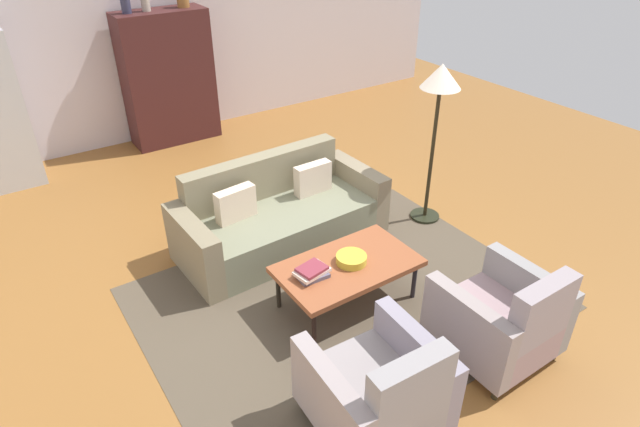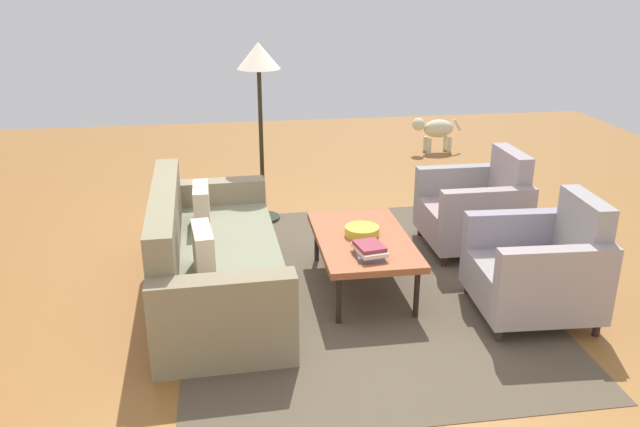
{
  "view_description": "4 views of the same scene",
  "coord_description": "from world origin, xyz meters",
  "px_view_note": "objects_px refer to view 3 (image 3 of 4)",
  "views": [
    {
      "loc": [
        -1.63,
        -3.55,
        2.18
      ],
      "look_at": [
        0.4,
        -0.11,
        0.8
      ],
      "focal_mm": 38.44,
      "sensor_mm": 36.0,
      "label": 1
    },
    {
      "loc": [
        1.5,
        -3.55,
        2.17
      ],
      "look_at": [
        0.04,
        -0.17,
        0.63
      ],
      "focal_mm": 31.52,
      "sensor_mm": 36.0,
      "label": 2
    },
    {
      "loc": [
        -3.96,
        1.11,
        2.59
      ],
      "look_at": [
        0.11,
        -0.08,
        0.55
      ],
      "focal_mm": 32.1,
      "sensor_mm": 36.0,
      "label": 3
    },
    {
      "loc": [
        3.27,
        -3.2,
        2.57
      ],
      "look_at": [
        0.09,
        -0.0,
        0.69
      ],
      "focal_mm": 32.26,
      "sensor_mm": 36.0,
      "label": 4
    }
  ],
  "objects_px": {
    "book_stack": "(338,232)",
    "dog": "(627,250)",
    "couch": "(200,247)",
    "floor_lamp": "(253,177)",
    "coffee_table": "(337,219)",
    "armchair_right": "(428,184)",
    "fruit_bowl": "(335,210)",
    "armchair_left": "(491,237)"
  },
  "relations": [
    {
      "from": "armchair_left",
      "to": "fruit_bowl",
      "type": "xyz_separation_m",
      "value": [
        0.65,
        1.17,
        0.11
      ]
    },
    {
      "from": "armchair_right",
      "to": "book_stack",
      "type": "bearing_deg",
      "value": 129.94
    },
    {
      "from": "couch",
      "to": "dog",
      "type": "relative_size",
      "value": 3.06
    },
    {
      "from": "couch",
      "to": "floor_lamp",
      "type": "relative_size",
      "value": 1.24
    },
    {
      "from": "couch",
      "to": "book_stack",
      "type": "bearing_deg",
      "value": 76.18
    },
    {
      "from": "armchair_right",
      "to": "dog",
      "type": "xyz_separation_m",
      "value": [
        -1.66,
        -0.96,
        -0.03
      ]
    },
    {
      "from": "dog",
      "to": "couch",
      "type": "bearing_deg",
      "value": 58.52
    },
    {
      "from": "coffee_table",
      "to": "armchair_right",
      "type": "xyz_separation_m",
      "value": [
        0.6,
        -1.17,
        -0.04
      ]
    },
    {
      "from": "armchair_right",
      "to": "fruit_bowl",
      "type": "xyz_separation_m",
      "value": [
        -0.55,
        1.17,
        0.11
      ]
    },
    {
      "from": "couch",
      "to": "fruit_bowl",
      "type": "xyz_separation_m",
      "value": [
        0.04,
        -1.19,
        0.17
      ]
    },
    {
      "from": "dog",
      "to": "armchair_left",
      "type": "bearing_deg",
      "value": 50.49
    },
    {
      "from": "fruit_bowl",
      "to": "book_stack",
      "type": "distance_m",
      "value": 0.38
    },
    {
      "from": "armchair_left",
      "to": "couch",
      "type": "bearing_deg",
      "value": 74.33
    },
    {
      "from": "fruit_bowl",
      "to": "dog",
      "type": "height_order",
      "value": "fruit_bowl"
    },
    {
      "from": "fruit_bowl",
      "to": "couch",
      "type": "bearing_deg",
      "value": 92.12
    },
    {
      "from": "armchair_right",
      "to": "book_stack",
      "type": "distance_m",
      "value": 1.56
    },
    {
      "from": "couch",
      "to": "book_stack",
      "type": "height_order",
      "value": "couch"
    },
    {
      "from": "armchair_left",
      "to": "fruit_bowl",
      "type": "distance_m",
      "value": 1.34
    },
    {
      "from": "floor_lamp",
      "to": "armchair_left",
      "type": "bearing_deg",
      "value": -68.56
    },
    {
      "from": "couch",
      "to": "floor_lamp",
      "type": "height_order",
      "value": "floor_lamp"
    },
    {
      "from": "fruit_bowl",
      "to": "book_stack",
      "type": "height_order",
      "value": "fruit_bowl"
    },
    {
      "from": "couch",
      "to": "armchair_right",
      "type": "xyz_separation_m",
      "value": [
        0.59,
        -2.35,
        0.06
      ]
    },
    {
      "from": "book_stack",
      "to": "fruit_bowl",
      "type": "bearing_deg",
      "value": -14.17
    },
    {
      "from": "couch",
      "to": "dog",
      "type": "height_order",
      "value": "couch"
    },
    {
      "from": "fruit_bowl",
      "to": "dog",
      "type": "distance_m",
      "value": 2.41
    },
    {
      "from": "coffee_table",
      "to": "dog",
      "type": "height_order",
      "value": "dog"
    },
    {
      "from": "armchair_right",
      "to": "dog",
      "type": "bearing_deg",
      "value": -145.87
    },
    {
      "from": "couch",
      "to": "armchair_right",
      "type": "relative_size",
      "value": 2.43
    },
    {
      "from": "armchair_left",
      "to": "floor_lamp",
      "type": "relative_size",
      "value": 0.51
    },
    {
      "from": "floor_lamp",
      "to": "book_stack",
      "type": "bearing_deg",
      "value": -37.47
    },
    {
      "from": "fruit_bowl",
      "to": "floor_lamp",
      "type": "height_order",
      "value": "floor_lamp"
    },
    {
      "from": "coffee_table",
      "to": "armchair_right",
      "type": "distance_m",
      "value": 1.31
    },
    {
      "from": "fruit_bowl",
      "to": "coffee_table",
      "type": "bearing_deg",
      "value": 180.0
    },
    {
      "from": "couch",
      "to": "floor_lamp",
      "type": "xyz_separation_m",
      "value": [
        -1.43,
        -0.24,
        1.16
      ]
    },
    {
      "from": "couch",
      "to": "coffee_table",
      "type": "bearing_deg",
      "value": 92.31
    },
    {
      "from": "armchair_left",
      "to": "floor_lamp",
      "type": "bearing_deg",
      "value": 110.12
    },
    {
      "from": "armchair_right",
      "to": "floor_lamp",
      "type": "relative_size",
      "value": 0.51
    },
    {
      "from": "book_stack",
      "to": "dog",
      "type": "distance_m",
      "value": 2.35
    },
    {
      "from": "fruit_bowl",
      "to": "book_stack",
      "type": "xyz_separation_m",
      "value": [
        -0.36,
        0.09,
        -0.02
      ]
    },
    {
      "from": "couch",
      "to": "dog",
      "type": "xyz_separation_m",
      "value": [
        -1.07,
        -3.32,
        0.03
      ]
    },
    {
      "from": "floor_lamp",
      "to": "dog",
      "type": "distance_m",
      "value": 3.29
    },
    {
      "from": "coffee_table",
      "to": "couch",
      "type": "bearing_deg",
      "value": 89.82
    }
  ]
}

